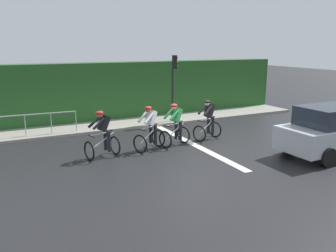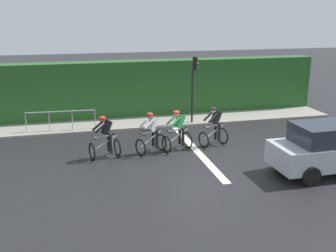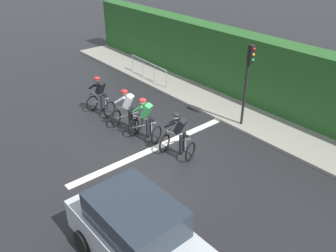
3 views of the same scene
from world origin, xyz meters
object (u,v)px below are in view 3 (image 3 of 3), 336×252
at_px(cyclist_lead, 100,97).
at_px(car_silver, 141,238).
at_px(pedestrian_railing_kerbside, 148,67).
at_px(traffic_light_near_crossing, 248,75).
at_px(cyclist_mid, 145,120).
at_px(cyclist_second, 127,111).
at_px(cyclist_fourth, 178,136).

distance_m(cyclist_lead, car_silver, 8.06).
bearing_deg(pedestrian_railing_kerbside, car_silver, -127.95).
height_order(car_silver, traffic_light_near_crossing, traffic_light_near_crossing).
xyz_separation_m(cyclist_lead, pedestrian_railing_kerbside, (3.83, 1.71, -0.02)).
xyz_separation_m(cyclist_mid, traffic_light_near_crossing, (3.50, -1.72, 1.43)).
bearing_deg(cyclist_second, cyclist_lead, 94.17).
bearing_deg(car_silver, cyclist_lead, 66.17).
xyz_separation_m(cyclist_second, traffic_light_near_crossing, (3.55, -2.81, 1.43)).
bearing_deg(cyclist_mid, traffic_light_near_crossing, -26.18).
height_order(cyclist_lead, cyclist_mid, same).
bearing_deg(traffic_light_near_crossing, pedestrian_railing_kerbside, 88.73).
bearing_deg(cyclist_second, traffic_light_near_crossing, -38.34).
distance_m(cyclist_second, cyclist_fourth, 2.71).
distance_m(cyclist_mid, cyclist_fourth, 1.62).
relative_size(cyclist_second, car_silver, 0.40).
xyz_separation_m(cyclist_lead, car_silver, (-3.26, -7.37, 0.08)).
bearing_deg(cyclist_lead, cyclist_second, -85.83).
xyz_separation_m(cyclist_lead, cyclist_mid, (0.19, -2.91, 0.00)).
bearing_deg(cyclist_second, cyclist_fourth, -84.98).
bearing_deg(pedestrian_railing_kerbside, cyclist_lead, -155.92).
bearing_deg(traffic_light_near_crossing, cyclist_fourth, 178.16).
distance_m(cyclist_second, cyclist_mid, 1.09).
relative_size(car_silver, traffic_light_near_crossing, 1.24).
height_order(cyclist_mid, car_silver, car_silver).
bearing_deg(traffic_light_near_crossing, cyclist_lead, 128.50).
relative_size(cyclist_lead, cyclist_second, 1.00).
relative_size(cyclist_lead, car_silver, 0.40).
distance_m(cyclist_fourth, pedestrian_railing_kerbside, 7.13).
xyz_separation_m(car_silver, traffic_light_near_crossing, (6.94, 2.74, 1.35)).
relative_size(cyclist_second, cyclist_fourth, 1.00).
xyz_separation_m(car_silver, pedestrian_railing_kerbside, (7.08, 9.08, -0.10)).
height_order(cyclist_fourth, traffic_light_near_crossing, traffic_light_near_crossing).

